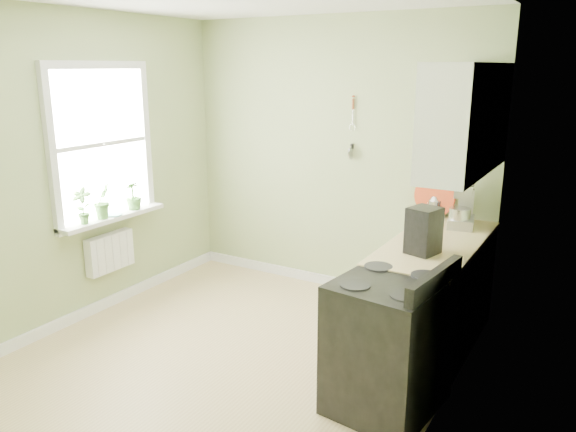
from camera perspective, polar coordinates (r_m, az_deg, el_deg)
The scene contains 20 objects.
floor at distance 4.57m, azimuth -6.02°, elevation -14.41°, with size 3.20×3.60×0.02m, color tan.
wall_back at distance 5.60m, azimuth 4.72°, elevation 5.95°, with size 3.20×0.02×2.70m, color #A5B47B.
wall_left at distance 5.19m, azimuth -20.92°, elevation 4.30°, with size 0.02×3.60×2.70m, color #A5B47B.
wall_right at distance 3.38m, azimuth 15.82°, elevation -0.59°, with size 0.02×3.60×2.70m, color #A5B47B.
base_cabinets at distance 4.67m, azimuth 14.58°, elevation -8.06°, with size 0.60×1.60×0.87m, color white.
countertop at distance 4.52m, azimuth 14.84°, elevation -2.72°, with size 0.64×1.60×0.04m, color beige.
upper_cabinets at distance 4.40m, azimuth 17.76°, elevation 9.39°, with size 0.35×1.40×0.80m, color white.
window at distance 5.33m, azimuth -18.42°, elevation 6.96°, with size 0.06×1.14×1.44m.
window_sill at distance 5.41m, azimuth -17.33°, elevation -0.12°, with size 0.18×1.14×0.04m, color white.
radiator at distance 5.49m, azimuth -17.66°, elevation -3.52°, with size 0.12×0.50×0.35m, color white.
wall_utensils at distance 5.46m, azimuth 6.53°, elevation 7.94°, with size 0.02×0.14×0.58m.
stove at distance 3.84m, azimuth 10.16°, elevation -12.65°, with size 0.73×0.80×1.02m.
stand_mixer at distance 4.95m, azimuth 17.33°, elevation 0.98°, with size 0.26×0.37×0.41m.
kettle at distance 5.22m, azimuth 14.60°, elevation 0.96°, with size 0.18×0.11×0.19m.
coffee_maker at distance 4.16m, azimuth 13.58°, elevation -1.56°, with size 0.24×0.26×0.34m.
red_tray at distance 5.20m, azimuth 14.68°, elevation 2.01°, with size 0.38×0.38×0.02m, color #A8381A.
jar at distance 4.20m, azimuth 12.39°, elevation -3.05°, with size 0.07×0.07×0.08m.
plant_a at distance 5.14m, azimuth -20.18°, elevation 0.98°, with size 0.17×0.12×0.32m, color #3B6A2B.
plant_b at distance 5.28m, azimuth -18.35°, elevation 1.46°, with size 0.18×0.14×0.32m, color #3B6A2B.
plant_c at distance 5.53m, azimuth -15.43°, elevation 2.02°, with size 0.15×0.15×0.27m, color #3B6A2B.
Camera 1 is at (2.41, -3.17, 2.23)m, focal length 35.00 mm.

